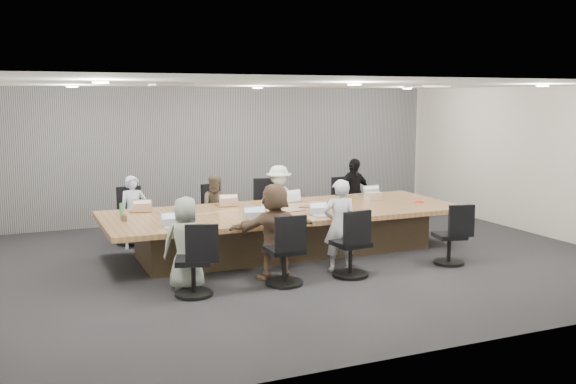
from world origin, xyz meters
name	(u,v)px	position (x,y,z in m)	size (l,w,h in m)	color
floor	(298,259)	(0.00, 0.00, 0.00)	(10.00, 8.00, 0.00)	#242427
ceiling	(298,84)	(0.00, 0.00, 2.80)	(10.00, 8.00, 0.00)	white
wall_back	(222,153)	(0.00, 4.00, 1.40)	(10.00, 2.80, 0.00)	beige
wall_front	(458,217)	(0.00, -4.00, 1.40)	(10.00, 2.80, 0.00)	beige
wall_right	(539,161)	(5.00, 0.00, 1.40)	(8.00, 2.80, 0.00)	beige
curtain	(223,154)	(0.00, 3.92, 1.40)	(9.80, 0.04, 2.80)	gray
conference_table	(286,229)	(0.00, 0.50, 0.40)	(6.00, 2.20, 0.74)	#433423
chair_0	(130,221)	(-2.29, 2.20, 0.41)	(0.55, 0.55, 0.81)	black
chair_1	(211,217)	(-0.79, 2.20, 0.38)	(0.51, 0.51, 0.76)	black
chair_2	(272,210)	(0.43, 2.20, 0.42)	(0.57, 0.57, 0.84)	black
chair_3	(345,207)	(2.03, 2.20, 0.37)	(0.50, 0.50, 0.74)	black
chair_4	(193,267)	(-2.04, -1.20, 0.40)	(0.54, 0.54, 0.79)	black
chair_5	(284,256)	(-0.74, -1.20, 0.41)	(0.56, 0.56, 0.83)	black
chair_6	(351,249)	(0.31, -1.20, 0.41)	(0.55, 0.55, 0.82)	black
chair_7	(449,241)	(2.07, -1.20, 0.38)	(0.51, 0.51, 0.76)	black
person_0	(133,212)	(-2.29, 1.85, 0.63)	(0.46, 0.30, 1.27)	#ACC5D7
laptop_0	(139,211)	(-2.29, 1.30, 0.75)	(0.31, 0.21, 0.02)	#8C6647
person_1	(217,208)	(-0.79, 1.85, 0.61)	(0.59, 0.46, 1.21)	brown
laptop_1	(226,205)	(-0.79, 1.30, 0.75)	(0.34, 0.23, 0.02)	#8C6647
person_2	(279,200)	(0.43, 1.85, 0.67)	(0.86, 0.49, 1.33)	silver
laptop_2	(290,200)	(0.43, 1.30, 0.75)	(0.34, 0.24, 0.02)	#B2B2B7
person_3	(353,193)	(2.03, 1.85, 0.70)	(0.82, 0.34, 1.40)	black
laptop_3	(367,195)	(2.03, 1.30, 0.75)	(0.35, 0.24, 0.02)	#B2B2B7
person_4	(186,243)	(-2.04, -0.85, 0.64)	(0.63, 0.41, 1.28)	gray
laptop_4	(177,228)	(-2.04, -0.30, 0.75)	(0.33, 0.23, 0.02)	#B2B2B7
person_5	(275,231)	(-0.74, -0.85, 0.70)	(1.30, 0.41, 1.40)	brown
laptop_5	(261,221)	(-0.74, -0.30, 0.75)	(0.35, 0.24, 0.02)	#B2B2B7
person_6	(340,225)	(0.31, -0.85, 0.70)	(0.51, 0.33, 1.40)	#BBBAC5
laptop_6	(323,216)	(0.31, -0.30, 0.75)	(0.30, 0.21, 0.02)	#B2B2B7
bottle_green_left	(122,211)	(-2.65, 0.73, 0.86)	(0.07, 0.07, 0.25)	#4B9C56
bottle_green_right	(345,203)	(0.86, 0.02, 0.86)	(0.07, 0.07, 0.25)	#4B9C56
bottle_clear	(184,211)	(-1.73, 0.52, 0.84)	(0.06, 0.06, 0.20)	silver
cup_white_far	(264,203)	(-0.20, 1.01, 0.79)	(0.07, 0.07, 0.09)	white
cup_white_near	(375,196)	(1.97, 0.91, 0.79)	(0.08, 0.08, 0.10)	white
mug_brown	(124,218)	(-2.65, 0.52, 0.79)	(0.08, 0.08, 0.10)	brown
mic_left	(256,214)	(-0.64, 0.19, 0.76)	(0.15, 0.10, 0.03)	black
mic_right	(329,206)	(0.77, 0.43, 0.76)	(0.17, 0.11, 0.03)	black
stapler	(320,212)	(0.34, -0.13, 0.77)	(0.17, 0.04, 0.07)	black
canvas_bag	(373,196)	(1.85, 0.77, 0.81)	(0.27, 0.16, 0.14)	tan
snack_packet	(419,202)	(2.46, 0.22, 0.76)	(0.17, 0.11, 0.04)	#DD4323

